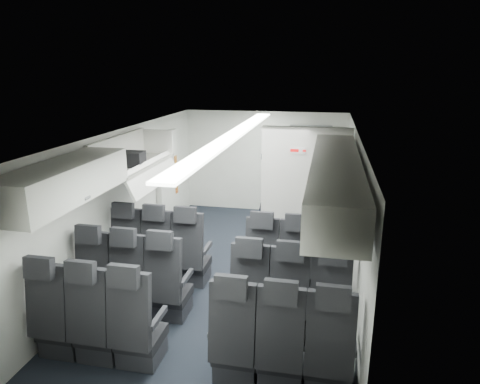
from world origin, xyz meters
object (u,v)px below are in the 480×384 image
at_px(boarding_door, 168,180).
at_px(carry_on_bag, 131,159).
at_px(seat_row_mid, 209,293).
at_px(seat_row_rear, 185,337).
at_px(flight_attendant, 270,192).
at_px(seat_row_front, 227,261).
at_px(galley_unit, 309,173).

distance_m(boarding_door, carry_on_bag, 2.15).
xyz_separation_m(seat_row_mid, carry_on_bag, (-1.39, 1.01, 1.38)).
xyz_separation_m(seat_row_rear, boarding_door, (-1.64, 3.89, 0.55)).
bearing_deg(seat_row_mid, flight_attendant, 84.78).
height_order(seat_row_mid, seat_row_rear, same).
height_order(seat_row_front, carry_on_bag, carry_on_bag).
bearing_deg(boarding_door, flight_attendant, 6.49).
distance_m(seat_row_mid, flight_attendant, 3.24).
bearing_deg(carry_on_bag, boarding_door, 95.05).
relative_size(galley_unit, flight_attendant, 1.23).
xyz_separation_m(seat_row_front, boarding_door, (-1.64, 2.09, 0.55)).
xyz_separation_m(seat_row_rear, flight_attendant, (0.29, 4.11, 0.37)).
height_order(seat_row_rear, galley_unit, galley_unit).
relative_size(seat_row_rear, flight_attendant, 2.16).
bearing_deg(boarding_door, seat_row_front, -51.84).
distance_m(galley_unit, boarding_door, 2.84).
xyz_separation_m(seat_row_mid, flight_attendant, (0.29, 3.21, 0.37)).
bearing_deg(flight_attendant, carry_on_bag, 155.50).
xyz_separation_m(galley_unit, boarding_door, (-2.59, -1.17, 0.00)).
bearing_deg(galley_unit, seat_row_mid, -102.88).
bearing_deg(seat_row_front, boarding_door, 128.16).
height_order(flight_attendant, carry_on_bag, carry_on_bag).
bearing_deg(seat_row_rear, carry_on_bag, 126.07).
relative_size(boarding_door, flight_attendant, 1.20).
bearing_deg(seat_row_rear, flight_attendant, 85.92).
xyz_separation_m(seat_row_mid, galley_unit, (0.95, 4.15, 0.55)).
xyz_separation_m(galley_unit, carry_on_bag, (-2.34, -3.14, 0.83)).
relative_size(flight_attendant, carry_on_bag, 4.30).
height_order(galley_unit, boarding_door, galley_unit).
height_order(seat_row_rear, flight_attendant, flight_attendant).
relative_size(galley_unit, boarding_door, 1.02).
distance_m(seat_row_rear, flight_attendant, 4.13).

